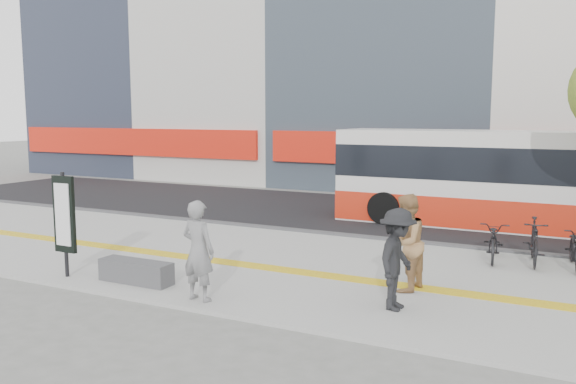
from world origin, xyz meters
The scene contains 12 objects.
ground centered at (0.00, 0.00, 0.00)m, with size 120.00×120.00×0.00m, color #62625E.
sidewalk centered at (0.00, 1.50, 0.04)m, with size 40.00×7.00×0.08m, color gray.
tactile_strip centered at (0.00, 1.00, 0.09)m, with size 40.00×0.45×0.01m, color yellow.
street centered at (0.00, 9.00, 0.03)m, with size 40.00×8.00×0.06m, color black.
curb centered at (0.00, 5.00, 0.07)m, with size 40.00×0.25×0.14m, color #3B3B3E.
bench centered at (-2.60, -1.20, 0.30)m, with size 1.60×0.45×0.45m, color #3B3B3E.
signboard centered at (-4.20, -1.51, 1.37)m, with size 0.55×0.10×2.20m.
bus centered at (3.67, 8.50, 1.42)m, with size 10.89×2.58×2.90m.
bicycle_row centered at (4.84, 4.00, 0.57)m, with size 3.35×1.85×1.04m.
seated_woman centered at (-0.80, -1.57, 1.00)m, with size 0.67×0.44×1.85m, color black.
pedestrian_tan centered at (2.39, 0.72, 1.02)m, with size 0.91×0.71×1.88m, color #9F7549.
pedestrian_dark centered at (2.57, -0.43, 0.97)m, with size 1.15×0.66×1.78m, color black.
Camera 1 is at (5.35, -10.16, 3.46)m, focal length 36.81 mm.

